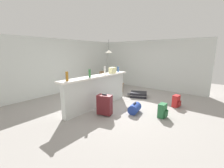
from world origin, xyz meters
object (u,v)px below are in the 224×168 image
object	(u,v)px
suitcase_upright_maroon	(105,105)
duffel_bag_blue	(135,108)
bottle_blue	(118,69)
dining_chair_near_partition	(117,82)
backpack_red	(176,101)
pendant_lamp	(109,51)
bottle_green	(90,73)
bottle_white	(105,70)
backpack_green	(163,111)
dining_chair_far_side	(101,79)
bottle_amber	(67,76)
dining_table	(108,78)
suitcase_flat_black	(138,95)
grocery_bag	(113,70)

from	to	relation	value
suitcase_upright_maroon	duffel_bag_blue	xyz separation A→B (m)	(0.71, -0.64, -0.18)
bottle_blue	dining_chair_near_partition	size ratio (longest dim) A/B	0.22
backpack_red	duffel_bag_blue	world-z (taller)	backpack_red
pendant_lamp	bottle_blue	bearing A→B (deg)	-124.99
bottle_green	suitcase_upright_maroon	xyz separation A→B (m)	(0.02, -0.59, -0.91)
bottle_white	backpack_red	xyz separation A→B (m)	(1.28, -2.21, -1.05)
bottle_blue	dining_chair_near_partition	distance (m)	1.20
bottle_white	backpack_green	xyz separation A→B (m)	(0.12, -2.13, -1.05)
dining_chair_near_partition	dining_chair_far_side	bearing A→B (deg)	83.34
dining_chair_far_side	suitcase_upright_maroon	distance (m)	3.51
backpack_red	backpack_green	size ratio (longest dim) A/B	1.00
bottle_amber	suitcase_upright_maroon	size ratio (longest dim) A/B	0.39
dining_table	backpack_green	bearing A→B (deg)	-114.10
dining_chair_near_partition	suitcase_upright_maroon	distance (m)	2.72
suitcase_flat_black	duffel_bag_blue	size ratio (longest dim) A/B	1.69
pendant_lamp	suitcase_flat_black	world-z (taller)	pendant_lamp
backpack_red	backpack_green	bearing A→B (deg)	176.27
pendant_lamp	backpack_red	bearing A→B (deg)	-96.01
grocery_bag	backpack_green	distance (m)	2.33
bottle_amber	bottle_green	distance (m)	0.81
bottle_blue	grocery_bag	size ratio (longest dim) A/B	0.80
dining_table	backpack_red	size ratio (longest dim) A/B	2.62
bottle_amber	dining_table	size ratio (longest dim) A/B	0.24
dining_chair_near_partition	backpack_green	world-z (taller)	dining_chair_near_partition
pendant_lamp	suitcase_flat_black	bearing A→B (deg)	-94.17
bottle_amber	backpack_red	size ratio (longest dim) A/B	0.62
bottle_green	suitcase_flat_black	bearing A→B (deg)	-12.64
grocery_bag	pendant_lamp	distance (m)	1.87
bottle_amber	suitcase_upright_maroon	world-z (taller)	bottle_amber
suitcase_flat_black	suitcase_upright_maroon	world-z (taller)	suitcase_upright_maroon
bottle_white	dining_chair_near_partition	distance (m)	1.86
grocery_bag	dining_chair_near_partition	distance (m)	1.54
bottle_blue	pendant_lamp	xyz separation A→B (m)	(0.80, 1.14, 0.72)
bottle_amber	dining_chair_far_side	bearing A→B (deg)	28.22
bottle_amber	duffel_bag_blue	xyz separation A→B (m)	(1.54, -1.28, -1.09)
dining_chair_near_partition	duffel_bag_blue	xyz separation A→B (m)	(-1.68, -1.94, -0.36)
pendant_lamp	dining_chair_far_side	bearing A→B (deg)	82.02
suitcase_upright_maroon	duffel_bag_blue	distance (m)	0.97
bottle_white	suitcase_flat_black	world-z (taller)	bottle_white
dining_chair_near_partition	bottle_amber	bearing A→B (deg)	-168.48
dining_chair_far_side	duffel_bag_blue	world-z (taller)	dining_chair_far_side
bottle_green	bottle_white	size ratio (longest dim) A/B	0.92
pendant_lamp	backpack_red	distance (m)	3.79
grocery_bag	dining_chair_far_side	xyz separation A→B (m)	(1.33, 1.81, -0.71)
dining_table	bottle_amber	bearing A→B (deg)	-159.12
dining_chair_near_partition	pendant_lamp	world-z (taller)	pendant_lamp
dining_chair_far_side	dining_table	bearing A→B (deg)	-100.66
bottle_green	pendant_lamp	xyz separation A→B (m)	(2.45, 1.23, 0.70)
bottle_white	backpack_red	size ratio (longest dim) A/B	0.66
bottle_green	bottle_white	bearing A→B (deg)	5.59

